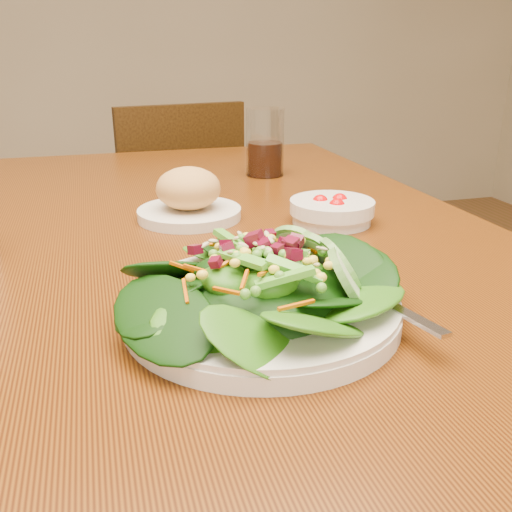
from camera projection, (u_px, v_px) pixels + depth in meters
name	position (u px, v px, depth m)	size (l,w,h in m)	color
dining_table	(190.00, 312.00, 0.79)	(0.90, 1.40, 0.75)	#64320A
chair_far	(175.00, 230.00, 1.80)	(0.44, 0.45, 0.84)	#382109
salad_plate	(271.00, 290.00, 0.55)	(0.27, 0.27, 0.08)	white
bread_plate	(189.00, 198.00, 0.85)	(0.16, 0.16, 0.08)	white
tomato_bowl	(332.00, 211.00, 0.84)	(0.12, 0.12, 0.04)	white
drinking_glass	(265.00, 147.00, 1.12)	(0.07, 0.07, 0.13)	silver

